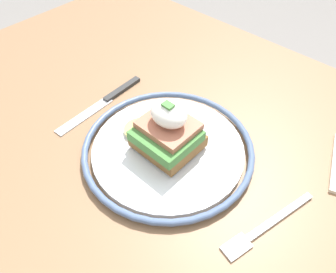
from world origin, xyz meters
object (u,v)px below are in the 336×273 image
Objects in this scene: plate at (168,148)px; sandwich at (168,131)px; knife at (108,99)px; fork at (265,227)px.

plate is 0.04m from sandwich.
sandwich is 0.17m from knife.
knife is (0.34, -0.02, 0.00)m from fork.
plate is at bearing -2.74° from fork.
fork is (-0.18, 0.01, -0.01)m from plate.
plate is at bearing 174.80° from knife.
plate reaches higher than fork.
fork is at bearing 177.26° from plate.
knife reaches higher than fork.
sandwich is 0.19m from fork.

